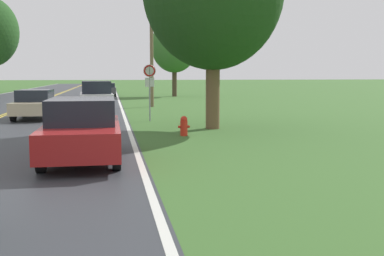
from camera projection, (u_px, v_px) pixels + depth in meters
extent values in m
cylinder|color=red|center=(184.00, 128.00, 17.77)|extent=(0.27, 0.27, 0.55)
sphere|color=red|center=(184.00, 119.00, 17.73)|extent=(0.26, 0.26, 0.26)
cylinder|color=red|center=(189.00, 127.00, 17.79)|extent=(0.08, 0.09, 0.09)
cylinder|color=red|center=(179.00, 127.00, 17.74)|extent=(0.08, 0.09, 0.09)
cylinder|color=gray|center=(150.00, 93.00, 23.33)|extent=(0.07, 0.07, 2.69)
cylinder|color=white|center=(150.00, 71.00, 23.19)|extent=(0.60, 0.02, 0.60)
torus|color=red|center=(150.00, 71.00, 23.18)|extent=(0.55, 0.07, 0.55)
cube|color=white|center=(150.00, 82.00, 23.25)|extent=(0.44, 0.02, 0.44)
cylinder|color=brown|center=(152.00, 40.00, 33.15)|extent=(0.24, 0.24, 9.29)
cylinder|color=#473828|center=(174.00, 81.00, 49.37)|extent=(0.47, 0.47, 3.15)
ellipsoid|color=#386B2D|center=(174.00, 46.00, 48.97)|extent=(4.73, 4.73, 5.44)
cylinder|color=brown|center=(213.00, 89.00, 19.98)|extent=(0.58, 0.58, 3.30)
cylinder|color=black|center=(116.00, 156.00, 11.34)|extent=(0.20, 0.68, 0.68)
cylinder|color=black|center=(41.00, 158.00, 11.05)|extent=(0.20, 0.68, 0.68)
cylinder|color=black|center=(115.00, 139.00, 14.28)|extent=(0.20, 0.68, 0.68)
cylinder|color=black|center=(55.00, 141.00, 13.99)|extent=(0.20, 0.68, 0.68)
cube|color=#A81E1E|center=(82.00, 136.00, 12.63)|extent=(1.92, 4.84, 0.68)
cube|color=#1E232D|center=(82.00, 111.00, 12.75)|extent=(1.69, 2.66, 0.65)
cylinder|color=black|center=(47.00, 114.00, 23.26)|extent=(0.22, 0.70, 0.69)
cylinder|color=black|center=(13.00, 115.00, 23.04)|extent=(0.22, 0.70, 0.69)
cylinder|color=black|center=(55.00, 110.00, 25.74)|extent=(0.22, 0.70, 0.69)
cylinder|color=black|center=(24.00, 111.00, 25.52)|extent=(0.22, 0.70, 0.69)
cube|color=#C1B28E|center=(35.00, 107.00, 24.36)|extent=(1.92, 4.12, 0.60)
cube|color=#1E232D|center=(35.00, 95.00, 24.45)|extent=(1.65, 2.28, 0.58)
cylinder|color=black|center=(112.00, 106.00, 28.84)|extent=(0.24, 0.79, 0.78)
cylinder|color=black|center=(82.00, 106.00, 28.46)|extent=(0.24, 0.79, 0.78)
cylinder|color=black|center=(109.00, 103.00, 31.55)|extent=(0.24, 0.79, 0.78)
cylinder|color=black|center=(82.00, 103.00, 31.17)|extent=(0.24, 0.79, 0.78)
cube|color=white|center=(96.00, 99.00, 29.97)|extent=(2.16, 4.60, 0.74)
cube|color=#1E232D|center=(96.00, 87.00, 29.88)|extent=(1.86, 3.24, 0.76)
cylinder|color=black|center=(115.00, 93.00, 48.39)|extent=(0.21, 0.70, 0.70)
cylinder|color=black|center=(99.00, 94.00, 48.14)|extent=(0.21, 0.70, 0.70)
cylinder|color=black|center=(115.00, 93.00, 50.92)|extent=(0.21, 0.70, 0.70)
cylinder|color=black|center=(100.00, 93.00, 50.68)|extent=(0.21, 0.70, 0.70)
cube|color=#47474C|center=(107.00, 90.00, 49.50)|extent=(1.83, 4.18, 0.63)
cube|color=#1E232D|center=(107.00, 85.00, 49.61)|extent=(1.59, 2.31, 0.43)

